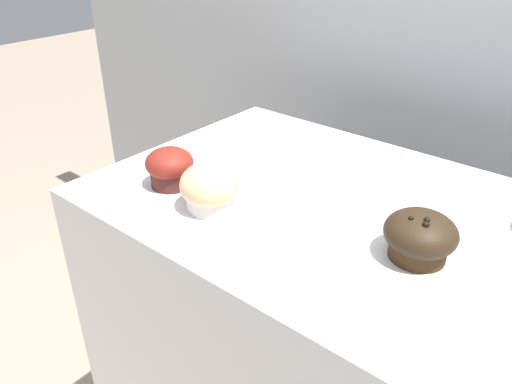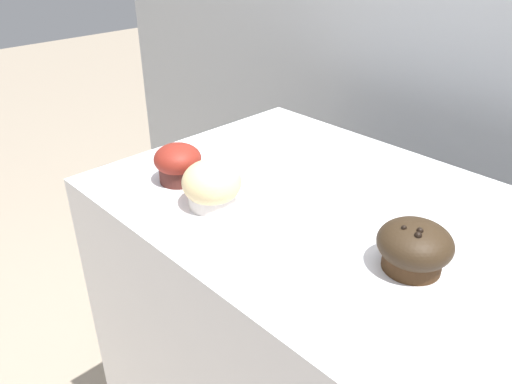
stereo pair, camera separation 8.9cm
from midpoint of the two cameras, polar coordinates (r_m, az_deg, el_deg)
name	(u,v)px [view 1 (the left image)]	position (r m, az deg, el deg)	size (l,w,h in m)	color
wall_back	(465,124)	(1.44, 21.22, 7.24)	(3.20, 0.10, 1.80)	#B2B7BC
display_counter	(334,379)	(1.23, 6.70, -20.51)	(1.00, 0.64, 0.91)	silver
muffin_front_center	(170,167)	(1.01, -12.34, 2.75)	(0.10, 0.10, 0.08)	#4F241F
muffin_back_left	(210,188)	(0.92, -8.08, 0.38)	(0.11, 0.11, 0.09)	white
muffin_back_right	(420,236)	(0.80, 15.27, -5.02)	(0.11, 0.11, 0.08)	#3E2715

